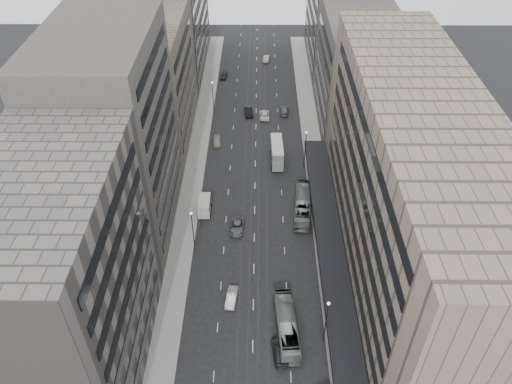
{
  "coord_description": "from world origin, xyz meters",
  "views": [
    {
      "loc": [
        0.74,
        -44.9,
        59.51
      ],
      "look_at": [
        0.26,
        18.59,
        6.98
      ],
      "focal_mm": 35.0,
      "sensor_mm": 36.0,
      "label": 1
    }
  ],
  "objects_px": {
    "sedan_1": "(232,297)",
    "panel_van": "(205,206)",
    "sedan_2": "(237,226)",
    "bus_far": "(303,205)",
    "bus_near": "(286,326)",
    "double_decker": "(277,152)"
  },
  "relations": [
    {
      "from": "sedan_2",
      "to": "bus_far",
      "type": "bearing_deg",
      "value": 25.66
    },
    {
      "from": "bus_near",
      "to": "double_decker",
      "type": "height_order",
      "value": "double_decker"
    },
    {
      "from": "bus_far",
      "to": "double_decker",
      "type": "height_order",
      "value": "double_decker"
    },
    {
      "from": "double_decker",
      "to": "bus_far",
      "type": "bearing_deg",
      "value": -76.35
    },
    {
      "from": "bus_near",
      "to": "panel_van",
      "type": "bearing_deg",
      "value": -66.19
    },
    {
      "from": "bus_far",
      "to": "sedan_1",
      "type": "bearing_deg",
      "value": 65.01
    },
    {
      "from": "double_decker",
      "to": "bus_near",
      "type": "bearing_deg",
      "value": -91.29
    },
    {
      "from": "bus_near",
      "to": "double_decker",
      "type": "bearing_deg",
      "value": -94.0
    },
    {
      "from": "sedan_1",
      "to": "panel_van",
      "type": "bearing_deg",
      "value": 113.13
    },
    {
      "from": "bus_near",
      "to": "bus_far",
      "type": "xyz_separation_m",
      "value": [
        3.84,
        25.24,
        0.05
      ]
    },
    {
      "from": "bus_near",
      "to": "bus_far",
      "type": "height_order",
      "value": "bus_far"
    },
    {
      "from": "bus_near",
      "to": "bus_far",
      "type": "bearing_deg",
      "value": -103.15
    },
    {
      "from": "bus_far",
      "to": "double_decker",
      "type": "relative_size",
      "value": 1.44
    },
    {
      "from": "sedan_1",
      "to": "sedan_2",
      "type": "relative_size",
      "value": 0.84
    },
    {
      "from": "bus_far",
      "to": "sedan_2",
      "type": "relative_size",
      "value": 2.38
    },
    {
      "from": "bus_far",
      "to": "sedan_2",
      "type": "distance_m",
      "value": 12.33
    },
    {
      "from": "bus_far",
      "to": "double_decker",
      "type": "bearing_deg",
      "value": -68.9
    },
    {
      "from": "sedan_1",
      "to": "double_decker",
      "type": "bearing_deg",
      "value": 84.89
    },
    {
      "from": "double_decker",
      "to": "sedan_2",
      "type": "relative_size",
      "value": 1.66
    },
    {
      "from": "panel_van",
      "to": "sedan_1",
      "type": "xyz_separation_m",
      "value": [
        5.64,
        -19.53,
        -0.89
      ]
    },
    {
      "from": "panel_van",
      "to": "sedan_1",
      "type": "distance_m",
      "value": 20.35
    },
    {
      "from": "sedan_2",
      "to": "panel_van",
      "type": "bearing_deg",
      "value": 147.22
    }
  ]
}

